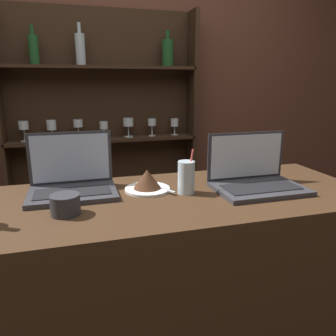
{
  "coord_description": "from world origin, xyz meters",
  "views": [
    {
      "loc": [
        -0.24,
        -0.82,
        1.43
      ],
      "look_at": [
        0.09,
        0.33,
        1.12
      ],
      "focal_mm": 35.0,
      "sensor_mm": 36.0,
      "label": 1
    }
  ],
  "objects_px": {
    "laptop_near": "(72,180)",
    "laptop_far": "(255,177)",
    "coffee_cup": "(65,205)",
    "cake_plate": "(147,182)",
    "water_glass": "(186,177)"
  },
  "relations": [
    {
      "from": "laptop_far",
      "to": "coffee_cup",
      "type": "height_order",
      "value": "laptop_far"
    },
    {
      "from": "water_glass",
      "to": "laptop_far",
      "type": "bearing_deg",
      "value": -3.57
    },
    {
      "from": "laptop_far",
      "to": "coffee_cup",
      "type": "relative_size",
      "value": 3.62
    },
    {
      "from": "laptop_near",
      "to": "water_glass",
      "type": "relative_size",
      "value": 1.88
    },
    {
      "from": "coffee_cup",
      "to": "cake_plate",
      "type": "bearing_deg",
      "value": 28.12
    },
    {
      "from": "laptop_near",
      "to": "cake_plate",
      "type": "bearing_deg",
      "value": -10.57
    },
    {
      "from": "laptop_near",
      "to": "laptop_far",
      "type": "distance_m",
      "value": 0.72
    },
    {
      "from": "laptop_far",
      "to": "water_glass",
      "type": "xyz_separation_m",
      "value": [
        -0.28,
        0.02,
        0.02
      ]
    },
    {
      "from": "laptop_near",
      "to": "cake_plate",
      "type": "distance_m",
      "value": 0.29
    },
    {
      "from": "laptop_near",
      "to": "laptop_far",
      "type": "relative_size",
      "value": 0.93
    },
    {
      "from": "laptop_far",
      "to": "cake_plate",
      "type": "distance_m",
      "value": 0.43
    },
    {
      "from": "cake_plate",
      "to": "water_glass",
      "type": "xyz_separation_m",
      "value": [
        0.14,
        -0.07,
        0.03
      ]
    },
    {
      "from": "laptop_near",
      "to": "coffee_cup",
      "type": "height_order",
      "value": "laptop_near"
    },
    {
      "from": "cake_plate",
      "to": "coffee_cup",
      "type": "bearing_deg",
      "value": -151.88
    },
    {
      "from": "cake_plate",
      "to": "laptop_near",
      "type": "bearing_deg",
      "value": 169.43
    }
  ]
}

